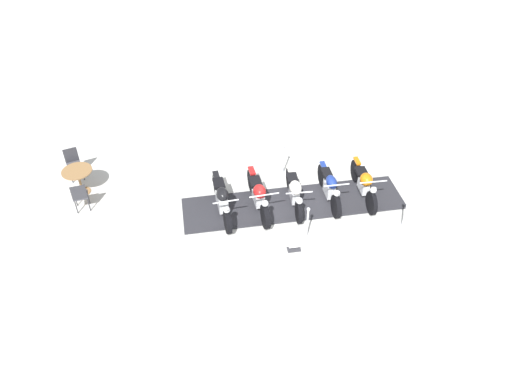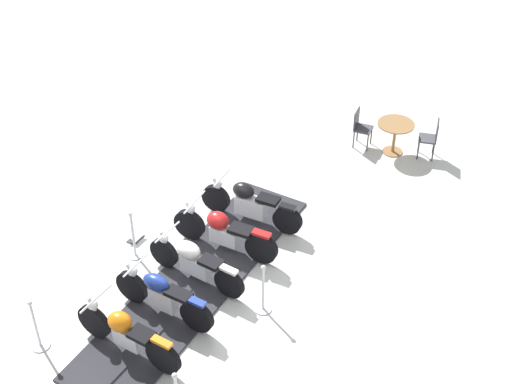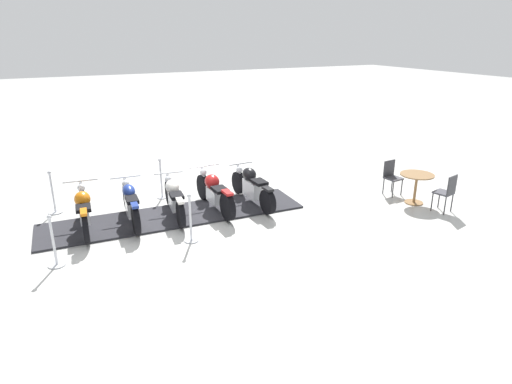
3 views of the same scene
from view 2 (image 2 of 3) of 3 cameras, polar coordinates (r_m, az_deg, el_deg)
ground_plane at (r=13.99m, az=-4.63°, el=-6.94°), size 80.00×80.00×0.00m
display_platform at (r=13.97m, az=-4.63°, el=-6.87°), size 1.78×6.32×0.05m
motorcycle_black at (r=14.96m, az=-0.51°, el=-0.87°), size 2.26×0.68×0.91m
motorcycle_maroon at (r=14.29m, az=-2.57°, el=-3.04°), size 2.26×0.79×0.97m
motorcycle_cream at (r=13.67m, az=-4.88°, el=-5.38°), size 2.13×0.71×0.90m
motorcycle_navy at (r=13.08m, az=-7.33°, el=-7.95°), size 2.07×0.70×0.95m
motorcycle_copper at (r=12.56m, az=-10.12°, el=-10.71°), size 2.15×0.76×0.97m
stanchion_right_mid at (r=14.41m, az=-9.48°, el=-3.74°), size 0.29×0.29×1.10m
stanchion_right_rear at (r=13.14m, az=-16.64°, el=-10.41°), size 0.34×0.34×1.08m
stanchion_left_mid at (r=13.18m, az=0.56°, el=-8.03°), size 0.32×0.32×1.07m
info_placard at (r=14.99m, az=-9.37°, el=-3.43°), size 0.28×0.36×0.22m
cafe_table at (r=17.33m, az=10.78°, el=4.71°), size 0.86×0.86×0.79m
cafe_chair_near_table at (r=17.50m, az=8.13°, el=5.12°), size 0.44×0.44×0.93m
cafe_chair_across_table at (r=17.37m, az=13.47°, el=4.22°), size 0.48×0.48×0.97m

